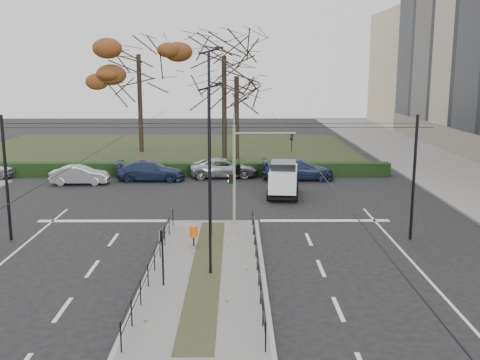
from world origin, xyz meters
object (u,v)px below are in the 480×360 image
Objects in this scene: traffic_light at (240,167)px; parked_car_second at (80,175)px; litter_bin at (194,232)px; streetlamp_median_near at (210,179)px; parked_car_fifth at (298,169)px; rust_tree at (138,54)px; white_van at (283,178)px; parked_car_third at (151,171)px; info_panel at (162,241)px; bare_tree_near at (237,83)px; bare_tree_center at (224,63)px; streetlamp_median_far at (210,142)px; parked_car_fourth at (224,168)px.

parked_car_second is at bearing 136.29° from traffic_light.
litter_bin is 4.82m from streetlamp_median_near.
streetlamp_median_near is 1.40× the size of parked_car_fifth.
rust_tree is (-9.53, 26.35, 6.33)m from traffic_light.
parked_car_fifth is (1.52, 5.63, -0.41)m from white_van.
parked_car_third reaches higher than parked_car_second.
info_panel is 0.18× the size of rust_tree.
litter_bin is 26.50m from bare_tree_near.
traffic_light is at bearing -112.42° from white_van.
parked_car_third is (-4.37, 16.08, -0.06)m from litter_bin.
white_van is 17.51m from bare_tree_center.
white_van reaches higher than parked_car_fifth.
streetlamp_median_far is 0.74× the size of bare_tree_center.
parked_car_fifth is (7.26, 21.16, -1.09)m from info_panel.
traffic_light reaches higher than parked_car_third.
bare_tree_near reaches higher than streetlamp_median_near.
white_van reaches higher than parked_car_fourth.
white_van is at bearing -75.00° from bare_tree_center.
streetlamp_median_near is 1.45× the size of parked_car_fourth.
parked_car_fifth is at bearing 74.87° from white_van.
white_van is at bearing 67.58° from traffic_light.
streetlamp_median_far is at bearing -144.89° from parked_car_second.
streetlamp_median_far is at bearing -115.63° from white_van.
parked_car_fourth is (0.98, 17.35, -0.08)m from litter_bin.
info_panel is 0.30× the size of streetlamp_median_near.
streetlamp_median_near is at bearing -87.45° from streetlamp_median_far.
streetlamp_median_far is 29.87m from rust_tree.
bare_tree_near is at bearing 86.98° from streetlamp_median_far.
parked_car_second is 15.78m from parked_car_fifth.
traffic_light is 15.87m from parked_car_second.
parked_car_second is 0.77× the size of parked_car_fifth.
parked_car_second is at bearing 127.66° from streetlamp_median_far.
parked_car_third is (-5.32, 19.63, -3.19)m from streetlamp_median_near.
parked_car_fifth is (4.36, 12.51, -2.34)m from traffic_light.
info_panel is 0.41× the size of parked_car_fifth.
rust_tree reaches higher than parked_car_third.
parked_car_fourth reaches higher than parked_car_second.
bare_tree_center reaches higher than streetlamp_median_near.
rust_tree is at bearing -9.20° from parked_car_second.
bare_tree_near is 12.06m from parked_car_fifth.
info_panel is at bearing -79.29° from rust_tree.
info_panel is at bearing 169.60° from parked_car_fourth.
info_panel reaches higher than parked_car_third.
streetlamp_median_far is at bearing -90.36° from bare_tree_center.
bare_tree_near is at bearing 85.63° from litter_bin.
info_panel is 21.27m from parked_car_second.
streetlamp_median_near is 29.98m from bare_tree_center.
traffic_light is at bearing 160.72° from parked_car_fifth.
bare_tree_near is at bearing 101.34° from white_van.
litter_bin is 0.18× the size of parked_car_third.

